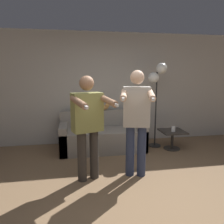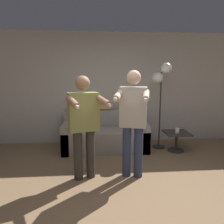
% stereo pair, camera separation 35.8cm
% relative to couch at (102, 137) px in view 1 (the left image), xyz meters
% --- Properties ---
extents(ground_plane, '(16.00, 16.00, 0.00)m').
position_rel_couch_xyz_m(ground_plane, '(0.21, -2.03, -0.28)').
color(ground_plane, '#846647').
extents(wall_back, '(10.00, 0.05, 2.60)m').
position_rel_couch_xyz_m(wall_back, '(0.21, 0.58, 1.02)').
color(wall_back, '#B7B2A8').
rests_on(wall_back, ground_plane).
extents(couch, '(1.82, 0.83, 0.82)m').
position_rel_couch_xyz_m(couch, '(0.00, 0.00, 0.00)').
color(couch, gray).
rests_on(couch, ground_plane).
extents(person_left, '(0.65, 0.78, 1.63)m').
position_rel_couch_xyz_m(person_left, '(-0.40, -1.36, 0.66)').
color(person_left, '#38332D').
rests_on(person_left, ground_plane).
extents(person_right, '(0.60, 0.75, 1.71)m').
position_rel_couch_xyz_m(person_right, '(0.36, -1.36, 0.70)').
color(person_right, '#2D3856').
rests_on(person_right, ground_plane).
extents(cat, '(0.47, 0.12, 0.16)m').
position_rel_couch_xyz_m(cat, '(0.02, 0.31, 0.61)').
color(cat, tan).
rests_on(cat, couch).
extents(floor_lamp, '(0.42, 0.28, 1.88)m').
position_rel_couch_xyz_m(floor_lamp, '(1.23, 0.00, 1.25)').
color(floor_lamp, black).
rests_on(floor_lamp, ground_plane).
extents(side_table, '(0.52, 0.52, 0.42)m').
position_rel_couch_xyz_m(side_table, '(1.53, -0.25, 0.02)').
color(side_table, '#38332D').
rests_on(side_table, ground_plane).
extents(cup, '(0.09, 0.09, 0.11)m').
position_rel_couch_xyz_m(cup, '(1.51, -0.32, 0.19)').
color(cup, white).
rests_on(cup, side_table).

